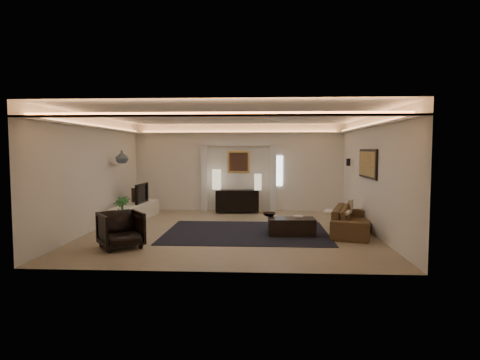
{
  "coord_description": "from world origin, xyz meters",
  "views": [
    {
      "loc": [
        0.77,
        -10.19,
        2.06
      ],
      "look_at": [
        0.2,
        0.6,
        1.25
      ],
      "focal_mm": 30.5,
      "sensor_mm": 36.0,
      "label": 1
    }
  ],
  "objects_px": {
    "console": "(237,201)",
    "armchair": "(121,230)",
    "sofa": "(353,220)",
    "coffee_table": "(291,227)"
  },
  "relations": [
    {
      "from": "sofa",
      "to": "coffee_table",
      "type": "height_order",
      "value": "sofa"
    },
    {
      "from": "sofa",
      "to": "coffee_table",
      "type": "xyz_separation_m",
      "value": [
        -1.52,
        -0.31,
        -0.12
      ]
    },
    {
      "from": "coffee_table",
      "to": "armchair",
      "type": "xyz_separation_m",
      "value": [
        -3.66,
        -1.48,
        0.18
      ]
    },
    {
      "from": "console",
      "to": "coffee_table",
      "type": "bearing_deg",
      "value": -69.59
    },
    {
      "from": "console",
      "to": "coffee_table",
      "type": "xyz_separation_m",
      "value": [
        1.52,
        -3.4,
        -0.2
      ]
    },
    {
      "from": "console",
      "to": "coffee_table",
      "type": "relative_size",
      "value": 1.25
    },
    {
      "from": "armchair",
      "to": "coffee_table",
      "type": "bearing_deg",
      "value": -13.79
    },
    {
      "from": "sofa",
      "to": "coffee_table",
      "type": "relative_size",
      "value": 2.0
    },
    {
      "from": "console",
      "to": "armchair",
      "type": "distance_m",
      "value": 5.33
    },
    {
      "from": "sofa",
      "to": "armchair",
      "type": "bearing_deg",
      "value": 124.98
    }
  ]
}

